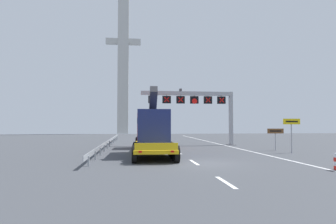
# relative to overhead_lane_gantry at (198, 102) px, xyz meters

# --- Properties ---
(ground) EXTENTS (112.00, 112.00, 0.00)m
(ground) POSITION_rel_overhead_lane_gantry_xyz_m (-3.13, -15.32, -5.11)
(ground) COLOR #424449
(lane_markings) EXTENTS (0.20, 73.94, 0.01)m
(lane_markings) POSITION_rel_overhead_lane_gantry_xyz_m (-3.57, 14.35, -5.11)
(lane_markings) COLOR silver
(lane_markings) RESTS_ON ground
(edge_line_right) EXTENTS (0.20, 63.00, 0.01)m
(edge_line_right) POSITION_rel_overhead_lane_gantry_xyz_m (3.07, -3.32, -5.11)
(edge_line_right) COLOR silver
(edge_line_right) RESTS_ON ground
(overhead_lane_gantry) EXTENTS (11.12, 0.90, 6.61)m
(overhead_lane_gantry) POSITION_rel_overhead_lane_gantry_xyz_m (0.00, 0.00, 0.00)
(overhead_lane_gantry) COLOR #9EA0A5
(overhead_lane_gantry) RESTS_ON ground
(heavy_haul_truck_yellow) EXTENTS (3.28, 14.11, 5.30)m
(heavy_haul_truck_yellow) POSITION_rel_overhead_lane_gantry_xyz_m (-5.88, -7.46, -3.13)
(heavy_haul_truck_yellow) COLOR yellow
(heavy_haul_truck_yellow) RESTS_ON ground
(exit_sign_yellow) EXTENTS (1.52, 0.15, 2.94)m
(exit_sign_yellow) POSITION_rel_overhead_lane_gantry_xyz_m (5.98, -9.89, -2.90)
(exit_sign_yellow) COLOR #9EA0A5
(exit_sign_yellow) RESTS_ON ground
(tourist_info_sign_brown) EXTENTS (1.58, 0.15, 2.05)m
(tourist_info_sign_brown) POSITION_rel_overhead_lane_gantry_xyz_m (5.76, -7.46, -3.54)
(tourist_info_sign_brown) COLOR #9EA0A5
(tourist_info_sign_brown) RESTS_ON ground
(guardrail_left) EXTENTS (0.13, 33.34, 0.76)m
(guardrail_left) POSITION_rel_overhead_lane_gantry_xyz_m (-10.13, -0.65, -4.55)
(guardrail_left) COLOR #999EA3
(guardrail_left) RESTS_ON ground
(bridge_pylon_distant) EXTENTS (9.00, 2.00, 38.83)m
(bridge_pylon_distant) POSITION_rel_overhead_lane_gantry_xyz_m (-10.24, 42.80, 14.70)
(bridge_pylon_distant) COLOR #B7B7B2
(bridge_pylon_distant) RESTS_ON ground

